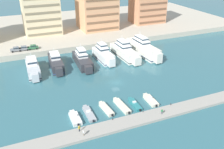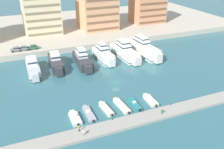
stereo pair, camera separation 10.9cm
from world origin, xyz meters
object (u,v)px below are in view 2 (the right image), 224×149
yacht_charcoal_left (56,62)px  motorboat_cream_mid_left (106,109)px  yacht_ivory_center (125,51)px  motorboat_cream_center_right (150,100)px  yacht_charcoal_mid_left (82,59)px  yacht_silver_far_left (33,67)px  pedestrian_far_side (79,128)px  pedestrian_near_edge (83,132)px  motorboat_white_far_left (75,118)px  motorboat_teal_center (135,104)px  yacht_ivory_center_right (143,48)px  yacht_white_center_left (103,54)px  motorboat_grey_left (89,113)px  car_grey_left (24,48)px  car_grey_far_left (16,49)px  car_green_mid_left (33,47)px  pedestrian_mid_deck (162,111)px  motorboat_cream_center_left (122,106)px

yacht_charcoal_left → motorboat_cream_mid_left: (6.53, -32.26, -1.54)m
yacht_ivory_center → motorboat_cream_center_right: 33.66m
yacht_charcoal_mid_left → yacht_silver_far_left: bearing=179.3°
yacht_charcoal_left → pedestrian_far_side: (-2.51, -38.59, -0.36)m
yacht_charcoal_left → pedestrian_near_edge: bearing=-92.9°
yacht_ivory_center → yacht_silver_far_left: bearing=-178.4°
motorboat_white_far_left → motorboat_teal_center: 16.58m
yacht_ivory_center_right → motorboat_teal_center: yacht_ivory_center_right is taller
yacht_silver_far_left → yacht_white_center_left: bearing=2.3°
motorboat_grey_left → car_grey_left: car_grey_left is taller
motorboat_teal_center → car_grey_far_left: 55.95m
car_grey_left → pedestrian_near_edge: size_ratio=2.57×
motorboat_teal_center → car_green_mid_left: bearing=112.5°
yacht_ivory_center → motorboat_cream_mid_left: size_ratio=2.83×
yacht_charcoal_mid_left → pedestrian_near_edge: 40.50m
yacht_ivory_center_right → car_grey_far_left: bearing=160.5°
yacht_silver_far_left → car_grey_far_left: bearing=103.4°
motorboat_white_far_left → motorboat_grey_left: bearing=10.6°
motorboat_teal_center → car_grey_far_left: bearing=118.6°
motorboat_grey_left → car_grey_far_left: 50.44m
car_green_mid_left → pedestrian_near_edge: (3.73, -56.22, -1.67)m
pedestrian_mid_deck → pedestrian_far_side: (-20.91, 1.55, 0.04)m
yacht_white_center_left → motorboat_cream_center_right: (1.32, -32.81, -1.90)m
yacht_charcoal_left → motorboat_cream_mid_left: bearing=-78.6°
pedestrian_near_edge → pedestrian_far_side: pedestrian_far_side is taller
motorboat_white_far_left → pedestrian_mid_deck: pedestrian_mid_deck is taller
yacht_ivory_center_right → motorboat_teal_center: (-20.48, -32.31, -2.31)m
motorboat_white_far_left → car_green_mid_left: (-3.73, 48.97, 2.83)m
yacht_silver_far_left → motorboat_grey_left: 32.66m
motorboat_teal_center → motorboat_cream_center_right: bearing=-0.2°
motorboat_white_far_left → motorboat_cream_center_left: 12.95m
motorboat_cream_mid_left → yacht_silver_far_left: bearing=115.3°
motorboat_grey_left → motorboat_cream_center_right: motorboat_cream_center_right is taller
yacht_charcoal_left → yacht_ivory_center_right: bearing=-1.1°
motorboat_grey_left → car_grey_far_left: car_grey_far_left is taller
yacht_charcoal_mid_left → yacht_ivory_center_right: bearing=1.7°
motorboat_cream_mid_left → pedestrian_near_edge: pedestrian_near_edge is taller
yacht_charcoal_left → pedestrian_mid_deck: bearing=-65.4°
yacht_charcoal_left → yacht_ivory_center: size_ratio=0.83×
yacht_charcoal_left → motorboat_teal_center: (14.53, -33.01, -1.63)m
motorboat_grey_left → motorboat_cream_center_right: size_ratio=1.13×
pedestrian_near_edge → yacht_ivory_center: bearing=54.0°
pedestrian_mid_deck → motorboat_teal_center: bearing=118.5°
pedestrian_mid_deck → yacht_silver_far_left: bearing=124.3°
motorboat_white_far_left → motorboat_cream_center_left: (12.93, 0.58, -0.02)m
yacht_silver_far_left → motorboat_white_far_left: size_ratio=2.54×
pedestrian_mid_deck → yacht_charcoal_mid_left: bearing=103.1°
yacht_ivory_center → motorboat_white_far_left: yacht_ivory_center is taller
yacht_ivory_center → pedestrian_far_side: size_ratio=12.40×
yacht_ivory_center → motorboat_cream_center_right: size_ratio=2.98×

